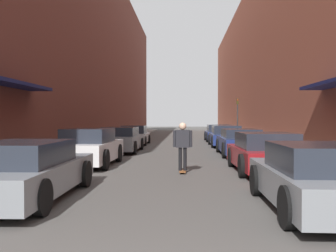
{
  "coord_description": "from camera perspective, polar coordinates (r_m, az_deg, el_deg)",
  "views": [
    {
      "loc": [
        0.42,
        -2.19,
        1.69
      ],
      "look_at": [
        -0.2,
        11.8,
        1.45
      ],
      "focal_mm": 40.0,
      "sensor_mm": 36.0,
      "label": 1
    }
  ],
  "objects": [
    {
      "name": "curb_strip_right",
      "position": [
        31.86,
        10.64,
        -1.97
      ],
      "size": [
        1.8,
        58.64,
        0.12
      ],
      "color": "gray",
      "rests_on": "ground"
    },
    {
      "name": "parked_car_left_0",
      "position": [
        8.54,
        -20.85,
        -6.41
      ],
      "size": [
        1.94,
        4.65,
        1.24
      ],
      "color": "gray",
      "rests_on": "ground"
    },
    {
      "name": "building_row_right",
      "position": [
        32.72,
        15.78,
        9.47
      ],
      "size": [
        4.9,
        58.64,
        13.09
      ],
      "color": "brown",
      "rests_on": "ground"
    },
    {
      "name": "parked_car_right_2",
      "position": [
        18.05,
        10.87,
        -2.44
      ],
      "size": [
        1.94,
        4.8,
        1.25
      ],
      "color": "navy",
      "rests_on": "ground"
    },
    {
      "name": "parked_car_left_2",
      "position": [
        19.79,
        -7.13,
        -2.08
      ],
      "size": [
        1.96,
        4.74,
        1.3
      ],
      "color": "gray",
      "rests_on": "ground"
    },
    {
      "name": "parked_car_left_3",
      "position": [
        25.54,
        -5.13,
        -1.44
      ],
      "size": [
        1.87,
        4.36,
        1.29
      ],
      "color": "#B7B7BC",
      "rests_on": "ground"
    },
    {
      "name": "curb_strip_left",
      "position": [
        31.99,
        -7.03,
        -1.95
      ],
      "size": [
        1.8,
        58.64,
        0.12
      ],
      "color": "gray",
      "rests_on": "ground"
    },
    {
      "name": "parked_car_right_4",
      "position": [
        29.55,
        7.69,
        -1.09
      ],
      "size": [
        2.07,
        4.35,
        1.3
      ],
      "color": "navy",
      "rests_on": "ground"
    },
    {
      "name": "parked_car_right_1",
      "position": [
        12.45,
        14.52,
        -3.99
      ],
      "size": [
        1.99,
        4.2,
        1.28
      ],
      "color": "maroon",
      "rests_on": "ground"
    },
    {
      "name": "parked_car_right_0",
      "position": [
        7.56,
        22.16,
        -7.34
      ],
      "size": [
        2.03,
        4.18,
        1.25
      ],
      "color": "gray",
      "rests_on": "ground"
    },
    {
      "name": "skateboarder",
      "position": [
        11.89,
        2.24,
        -2.45
      ],
      "size": [
        0.61,
        0.78,
        1.6
      ],
      "color": "brown",
      "rests_on": "ground"
    },
    {
      "name": "traffic_light",
      "position": [
        30.87,
        10.55,
        1.83
      ],
      "size": [
        0.16,
        0.22,
        3.27
      ],
      "color": "#2D2D2D",
      "rests_on": "curb_strip_right"
    },
    {
      "name": "ground",
      "position": [
        25.7,
        1.61,
        -2.8
      ],
      "size": [
        129.01,
        129.01,
        0.0
      ],
      "primitive_type": "plane",
      "color": "#4C4947"
    },
    {
      "name": "parked_car_left_1",
      "position": [
        14.04,
        -11.85,
        -3.25
      ],
      "size": [
        1.86,
        4.13,
        1.37
      ],
      "color": "silver",
      "rests_on": "ground"
    },
    {
      "name": "building_row_left",
      "position": [
        33.09,
        -12.12,
        11.24
      ],
      "size": [
        4.9,
        58.64,
        15.2
      ],
      "color": "brown",
      "rests_on": "ground"
    },
    {
      "name": "parked_car_right_3",
      "position": [
        24.0,
        8.77,
        -1.55
      ],
      "size": [
        2.01,
        4.68,
        1.32
      ],
      "color": "navy",
      "rests_on": "ground"
    }
  ]
}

